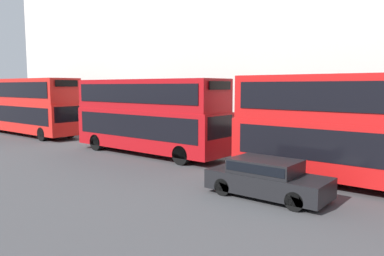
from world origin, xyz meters
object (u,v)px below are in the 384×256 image
object	(u,v)px
pedestrian	(250,146)
car_hatchback	(267,177)
bus_leading	(375,127)
bus_second_in_queue	(149,113)
bus_third_in_queue	(28,104)

from	to	relation	value
pedestrian	car_hatchback	bearing A→B (deg)	-144.77
bus_leading	bus_second_in_queue	world-z (taller)	bus_leading
bus_third_in_queue	bus_second_in_queue	bearing A→B (deg)	-90.00
bus_leading	bus_second_in_queue	size ratio (longest dim) A/B	1.10
bus_leading	pedestrian	distance (m)	7.05
bus_leading	car_hatchback	world-z (taller)	bus_leading
car_hatchback	pedestrian	world-z (taller)	pedestrian
bus_third_in_queue	pedestrian	distance (m)	19.57
bus_second_in_queue	pedestrian	world-z (taller)	bus_second_in_queue
bus_second_in_queue	bus_third_in_queue	bearing A→B (deg)	90.00
bus_third_in_queue	car_hatchback	world-z (taller)	bus_third_in_queue
bus_leading	bus_third_in_queue	world-z (taller)	bus_third_in_queue
bus_leading	bus_second_in_queue	xyz separation A→B (m)	(0.00, 12.08, -0.04)
bus_second_in_queue	pedestrian	bearing A→B (deg)	-69.50
bus_third_in_queue	pedestrian	xyz separation A→B (m)	(2.07, -19.39, -1.69)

